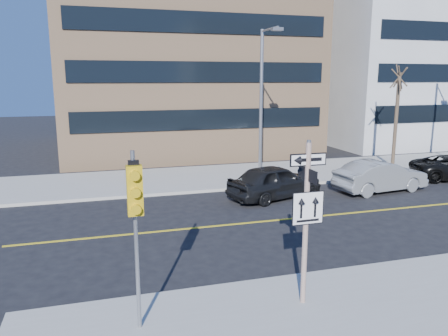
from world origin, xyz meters
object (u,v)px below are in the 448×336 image
object	(u,v)px
parked_car_b	(380,176)
streetlight_a	(263,94)
street_tree_west	(399,80)
traffic_signal	(135,205)
sign_pole	(306,214)
parked_car_a	(275,181)

from	to	relation	value
parked_car_b	streetlight_a	bearing A→B (deg)	44.20
streetlight_a	street_tree_west	xyz separation A→B (m)	(9.00, 0.54, 0.77)
traffic_signal	parked_car_b	distance (m)	16.11
sign_pole	parked_car_b	xyz separation A→B (m)	(8.86, 9.31, -1.65)
parked_car_a	streetlight_a	distance (m)	5.40
parked_car_a	streetlight_a	bearing A→B (deg)	-29.06
streetlight_a	traffic_signal	bearing A→B (deg)	-120.80
parked_car_b	streetlight_a	world-z (taller)	streetlight_a
parked_car_a	streetlight_a	xyz separation A→B (m)	(0.71, 3.62, 3.94)
streetlight_a	street_tree_west	bearing A→B (deg)	3.45
traffic_signal	parked_car_b	xyz separation A→B (m)	(12.86, 9.45, -2.24)
sign_pole	parked_car_a	distance (m)	10.32
traffic_signal	street_tree_west	size ratio (longest dim) A/B	0.63
traffic_signal	parked_car_a	size ratio (longest dim) A/B	0.84
parked_car_a	sign_pole	bearing A→B (deg)	143.23
sign_pole	parked_car_a	bearing A→B (deg)	71.18
parked_car_a	street_tree_west	world-z (taller)	street_tree_west
parked_car_b	street_tree_west	xyz separation A→B (m)	(4.14, 4.51, 4.73)
sign_pole	parked_car_b	size ratio (longest dim) A/B	0.85
parked_car_a	street_tree_west	distance (m)	11.57
traffic_signal	streetlight_a	distance (m)	15.72
traffic_signal	parked_car_b	bearing A→B (deg)	36.33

